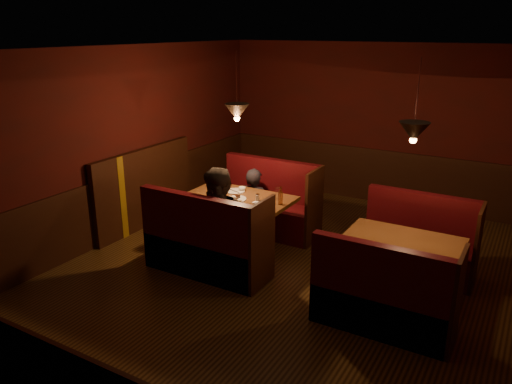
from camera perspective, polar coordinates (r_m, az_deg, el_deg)
The scene contains 9 objects.
room at distance 6.46m, azimuth 2.59°, elevation -0.58°, with size 6.02×7.02×2.92m.
main_table at distance 7.21m, azimuth -1.96°, elevation -2.01°, with size 1.54×0.94×1.08m.
main_bench_far at distance 8.01m, azimuth 1.49°, elevation -1.95°, with size 1.70×0.61×1.16m.
main_bench_near at distance 6.64m, azimuth -5.82°, elevation -6.48°, with size 1.70×0.61×1.16m.
second_table at distance 6.23m, azimuth 16.29°, elevation -6.91°, with size 1.35×0.86×0.76m.
second_bench_far at distance 7.04m, azimuth 18.03°, elevation -6.10°, with size 1.50×0.56×1.07m.
second_bench_near at distance 5.62m, azimuth 14.28°, elevation -12.20°, with size 1.50×0.56×1.07m.
diner_a at distance 7.81m, azimuth -0.27°, elevation 0.17°, with size 0.52×0.34×1.42m, color black.
diner_b at distance 6.57m, azimuth -4.02°, elevation -1.84°, with size 0.86×0.67×1.76m, color #302720.
Camera 1 is at (2.53, -5.39, 3.14)m, focal length 35.00 mm.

